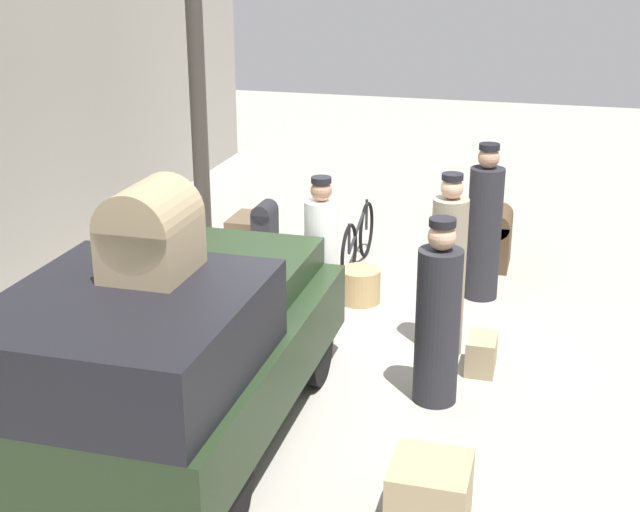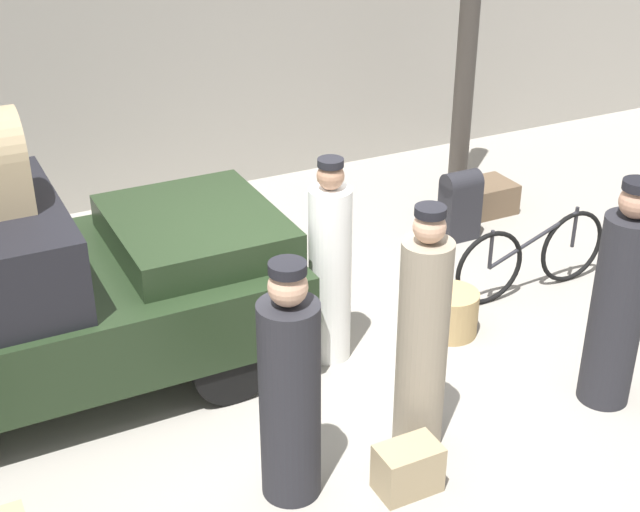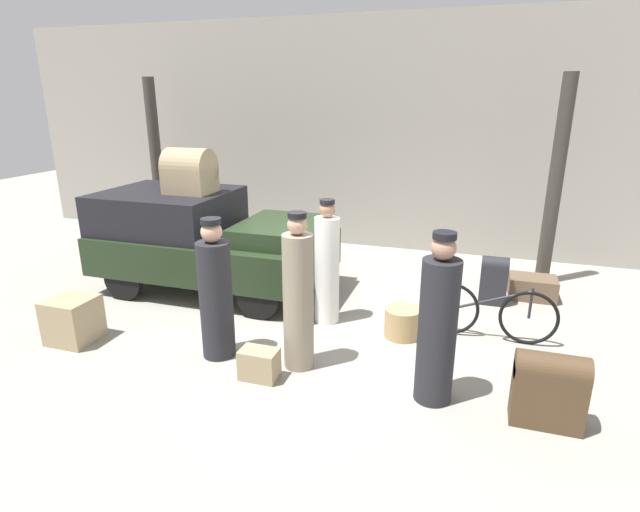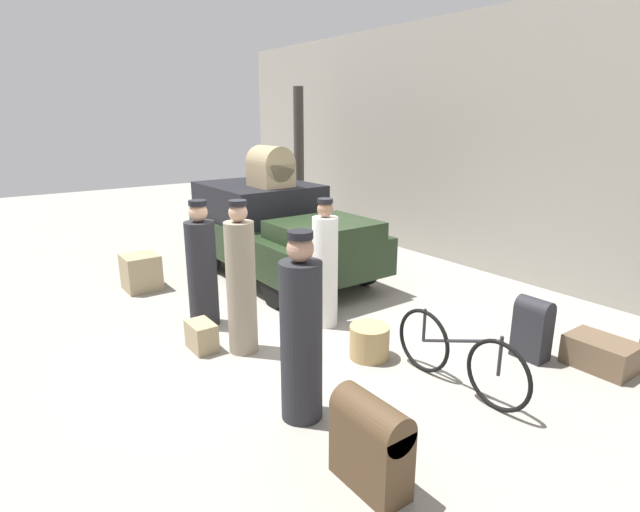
% 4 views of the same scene
% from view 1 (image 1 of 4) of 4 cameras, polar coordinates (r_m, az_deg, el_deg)
% --- Properties ---
extents(ground_plane, '(30.00, 30.00, 0.00)m').
position_cam_1_polar(ground_plane, '(8.98, 0.90, -6.24)').
color(ground_plane, gray).
extents(canopy_pillar_right, '(0.23, 0.23, 3.37)m').
position_cam_1_polar(canopy_pillar_right, '(12.33, -7.78, 9.05)').
color(canopy_pillar_right, '#38332D').
rests_on(canopy_pillar_right, ground).
extents(truck, '(3.65, 1.90, 1.57)m').
position_cam_1_polar(truck, '(7.22, -9.63, -5.84)').
color(truck, black).
rests_on(truck, ground).
extents(bicycle, '(1.67, 0.04, 0.77)m').
position_cam_1_polar(bicycle, '(11.11, 2.45, 1.02)').
color(bicycle, black).
rests_on(bicycle, ground).
extents(wicker_basket, '(0.47, 0.47, 0.39)m').
position_cam_1_polar(wicker_basket, '(10.14, 2.56, -1.90)').
color(wicker_basket, tan).
rests_on(wicker_basket, ground).
extents(porter_lifting_near_truck, '(0.35, 0.35, 1.84)m').
position_cam_1_polar(porter_lifting_near_truck, '(8.78, 8.17, -1.02)').
color(porter_lifting_near_truck, gray).
rests_on(porter_lifting_near_truck, ground).
extents(porter_with_bicycle, '(0.39, 0.39, 1.80)m').
position_cam_1_polar(porter_with_bicycle, '(10.24, 10.46, 1.74)').
color(porter_with_bicycle, '#232328').
rests_on(porter_with_bicycle, ground).
extents(porter_standing_middle, '(0.39, 0.39, 1.71)m').
position_cam_1_polar(porter_standing_middle, '(7.87, 7.55, -4.09)').
color(porter_standing_middle, '#232328').
rests_on(porter_standing_middle, ground).
extents(conductor_in_dark_uniform, '(0.34, 0.34, 1.73)m').
position_cam_1_polar(conductor_in_dark_uniform, '(8.98, 0.08, -0.69)').
color(conductor_in_dark_uniform, white).
rests_on(conductor_in_dark_uniform, ground).
extents(trunk_barrel_dark, '(0.65, 0.30, 0.75)m').
position_cam_1_polar(trunk_barrel_dark, '(11.38, 11.35, 1.25)').
color(trunk_barrel_dark, '#4C3823').
rests_on(trunk_barrel_dark, ground).
extents(suitcase_tan_flat, '(0.39, 0.25, 0.74)m').
position_cam_1_polar(suitcase_tan_flat, '(11.49, -3.55, 1.79)').
color(suitcase_tan_flat, '#232328').
rests_on(suitcase_tan_flat, ground).
extents(suitcase_black_upright, '(0.70, 0.49, 0.34)m').
position_cam_1_polar(suitcase_black_upright, '(12.23, -4.51, 1.77)').
color(suitcase_black_upright, brown).
rests_on(suitcase_black_upright, ground).
extents(trunk_umber_medium, '(0.56, 0.54, 0.58)m').
position_cam_1_polar(trunk_umber_medium, '(6.38, 7.00, -15.28)').
color(trunk_umber_medium, '#9E8966').
rests_on(trunk_umber_medium, ground).
extents(trunk_large_brown, '(0.42, 0.27, 0.35)m').
position_cam_1_polar(trunk_large_brown, '(8.72, 10.28, -6.18)').
color(trunk_large_brown, '#9E8966').
rests_on(trunk_large_brown, ground).
extents(trunk_on_truck_roof, '(0.70, 0.59, 0.70)m').
position_cam_1_polar(trunk_on_truck_roof, '(6.68, -10.81, 1.49)').
color(trunk_on_truck_roof, '#9E8966').
rests_on(trunk_on_truck_roof, truck).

